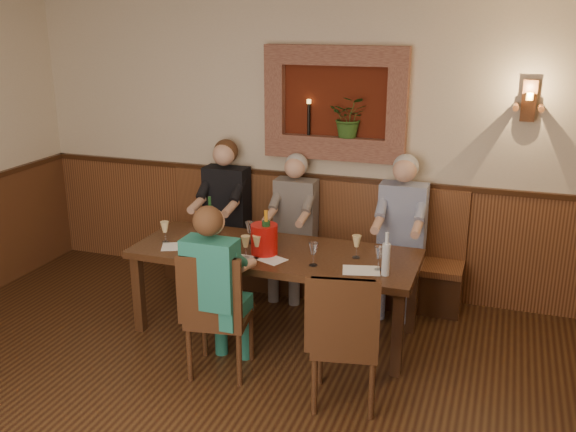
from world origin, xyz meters
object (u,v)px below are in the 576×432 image
(wine_bottle_green_b, at_px, (210,220))
(chair_near_right, at_px, (345,365))
(person_bench_right, at_px, (400,247))
(person_chair_front, at_px, (217,306))
(person_bench_mid, at_px, (293,237))
(chair_near_left, at_px, (220,337))
(wine_bottle_green_a, at_px, (266,237))
(water_bottle, at_px, (386,258))
(bench, at_px, (308,259))
(spittoon_bucket, at_px, (264,239))
(dining_table, at_px, (275,259))
(person_bench_left, at_px, (224,226))

(wine_bottle_green_b, bearing_deg, chair_near_right, -34.40)
(person_bench_right, xyz_separation_m, person_chair_front, (-1.09, -1.62, -0.04))
(person_bench_mid, xyz_separation_m, wine_bottle_green_b, (-0.56, -0.65, 0.32))
(chair_near_left, distance_m, wine_bottle_green_a, 0.89)
(water_bottle, bearing_deg, chair_near_left, -155.06)
(bench, bearing_deg, spittoon_bucket, -93.11)
(dining_table, xyz_separation_m, chair_near_left, (-0.17, -0.76, -0.38))
(dining_table, relative_size, person_bench_right, 1.65)
(person_chair_front, bearing_deg, wine_bottle_green_a, 77.33)
(wine_bottle_green_b, height_order, water_bottle, wine_bottle_green_b)
(bench, height_order, person_bench_right, person_bench_right)
(water_bottle, bearing_deg, person_bench_left, 150.05)
(person_bench_right, bearing_deg, person_bench_left, -179.98)
(wine_bottle_green_b, distance_m, water_bottle, 1.71)
(spittoon_bucket, height_order, wine_bottle_green_b, wine_bottle_green_b)
(person_bench_mid, bearing_deg, water_bottle, -43.95)
(dining_table, relative_size, wine_bottle_green_b, 6.69)
(dining_table, height_order, person_bench_left, person_bench_left)
(chair_near_left, bearing_deg, wine_bottle_green_a, 67.95)
(chair_near_right, bearing_deg, wine_bottle_green_a, 128.98)
(bench, distance_m, spittoon_bucket, 1.18)
(water_bottle, bearing_deg, dining_table, 167.20)
(wine_bottle_green_b, bearing_deg, spittoon_bucket, -24.21)
(dining_table, height_order, water_bottle, water_bottle)
(spittoon_bucket, relative_size, water_bottle, 0.74)
(chair_near_right, relative_size, wine_bottle_green_b, 2.87)
(chair_near_left, relative_size, chair_near_right, 0.99)
(chair_near_left, relative_size, person_bench_right, 0.70)
(bench, xyz_separation_m, wine_bottle_green_a, (-0.03, -1.07, 0.58))
(person_bench_mid, relative_size, person_bench_right, 0.96)
(dining_table, distance_m, wine_bottle_green_a, 0.27)
(chair_near_right, relative_size, person_chair_front, 0.75)
(person_bench_left, bearing_deg, dining_table, -44.26)
(dining_table, xyz_separation_m, water_bottle, (0.98, -0.22, 0.21))
(chair_near_left, height_order, spittoon_bucket, chair_near_left)
(person_bench_left, distance_m, person_bench_mid, 0.74)
(chair_near_right, bearing_deg, spittoon_bucket, 128.76)
(water_bottle, bearing_deg, spittoon_bucket, 173.09)
(bench, bearing_deg, wine_bottle_green_b, -131.97)
(person_bench_left, height_order, water_bottle, person_bench_left)
(chair_near_left, xyz_separation_m, person_chair_front, (-0.00, -0.02, 0.27))
(chair_near_left, relative_size, person_bench_left, 0.69)
(bench, bearing_deg, person_bench_mid, -139.36)
(spittoon_bucket, bearing_deg, dining_table, 59.78)
(dining_table, bearing_deg, person_chair_front, -102.66)
(dining_table, height_order, spittoon_bucket, spittoon_bucket)
(spittoon_bucket, bearing_deg, chair_near_left, -99.89)
(person_chair_front, bearing_deg, chair_near_right, -4.28)
(dining_table, relative_size, person_bench_mid, 1.73)
(dining_table, height_order, chair_near_left, chair_near_left)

